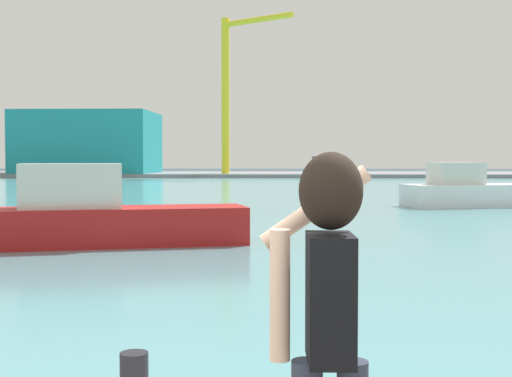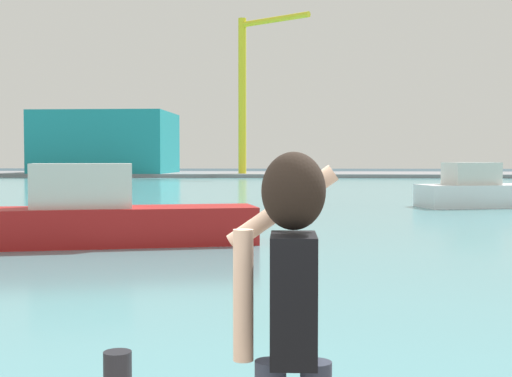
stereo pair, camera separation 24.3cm
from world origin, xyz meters
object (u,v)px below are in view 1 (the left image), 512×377
person_photographer (328,305)px  boat_moored_2 (468,191)px  boat_moored (99,217)px  warehouse_left (89,143)px  port_crane (232,81)px

person_photographer → boat_moored_2: 33.08m
person_photographer → boat_moored: size_ratio=0.22×
person_photographer → warehouse_left: bearing=14.8°
boat_moored → warehouse_left: (-20.88, 73.14, 3.67)m
boat_moored → boat_moored_2: (14.06, 16.05, -0.01)m
warehouse_left → port_crane: size_ratio=0.88×
boat_moored_2 → warehouse_left: (-34.94, 57.09, 3.67)m
boat_moored_2 → port_crane: port_crane is taller
boat_moored_2 → person_photographer: bearing=-119.2°
boat_moored_2 → warehouse_left: 67.03m
person_photographer → port_crane: 85.93m
boat_moored → boat_moored_2: boat_moored is taller
warehouse_left → boat_moored_2: bearing=-58.5°
warehouse_left → port_crane: 21.05m
warehouse_left → person_photographer: bearing=-73.6°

